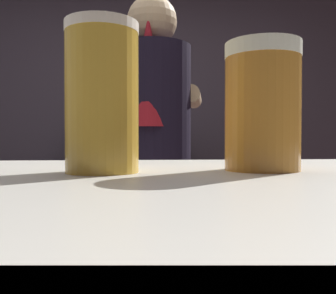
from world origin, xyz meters
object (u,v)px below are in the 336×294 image
at_px(chefs_knife, 200,168).
at_px(bottle_hot_sauce, 157,125).
at_px(pint_glass_near, 262,107).
at_px(bottle_olive_oil, 76,126).
at_px(pint_glass_far, 102,98).
at_px(bartender, 152,159).
at_px(knife_block, 277,149).
at_px(mixing_bowl, 104,164).

height_order(chefs_knife, bottle_hot_sauce, bottle_hot_sauce).
bearing_deg(chefs_knife, pint_glass_near, -108.73).
relative_size(pint_glass_near, bottle_olive_oil, 0.56).
bearing_deg(pint_glass_far, chefs_knife, 77.42).
height_order(bartender, pint_glass_far, bartender).
bearing_deg(bottle_olive_oil, pint_glass_near, -76.44).
bearing_deg(bottle_hot_sauce, bottle_olive_oil, -177.70).
distance_m(chefs_knife, pint_glass_far, 1.70).
xyz_separation_m(pint_glass_far, bottle_hot_sauce, (0.19, 2.95, 0.08)).
height_order(pint_glass_far, bottle_hot_sauce, bottle_hot_sauce).
xyz_separation_m(bartender, knife_block, (0.73, 0.45, 0.03)).
relative_size(knife_block, bottle_hot_sauce, 1.12).
distance_m(bartender, pint_glass_far, 1.25).
bearing_deg(pint_glass_far, mixing_bowl, 95.56).
xyz_separation_m(chefs_knife, bottle_olive_oil, (-0.90, 1.27, 0.28)).
bearing_deg(bottle_olive_oil, pint_glass_far, -79.68).
bearing_deg(knife_block, bottle_hot_sauce, 116.84).
bearing_deg(knife_block, pint_glass_far, -115.87).
bearing_deg(bartender, pint_glass_near, -165.46).
bearing_deg(mixing_bowl, pint_glass_far, -84.44).
height_order(bartender, mixing_bowl, bartender).
bearing_deg(bottle_olive_oil, bottle_hot_sauce, 2.30).
relative_size(knife_block, bottle_olive_oil, 1.18).
bearing_deg(mixing_bowl, knife_block, -1.39).
relative_size(bartender, chefs_knife, 7.05).
bearing_deg(chefs_knife, mixing_bowl, 161.30).
relative_size(mixing_bowl, chefs_knife, 0.82).
height_order(knife_block, pint_glass_near, knife_block).
relative_size(chefs_knife, pint_glass_far, 1.60).
bearing_deg(bottle_hot_sauce, pint_glass_near, -90.32).
xyz_separation_m(bartender, bottle_olive_oil, (-0.62, 1.67, 0.20)).
distance_m(knife_block, bottle_hot_sauce, 1.42).
relative_size(pint_glass_near, bottle_hot_sauce, 0.53).
distance_m(mixing_bowl, bottle_hot_sauce, 1.31).
distance_m(bartender, bottle_olive_oil, 1.79).
bearing_deg(chefs_knife, bartender, -136.52).
xyz_separation_m(knife_block, chefs_knife, (-0.45, -0.04, -0.10)).
bearing_deg(bottle_olive_oil, bartender, -69.69).
xyz_separation_m(bartender, mixing_bowl, (-0.25, 0.47, -0.05)).
distance_m(knife_block, bottle_olive_oil, 1.83).
height_order(bartender, bottle_olive_oil, bartender).
bearing_deg(chefs_knife, knife_block, -6.64).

